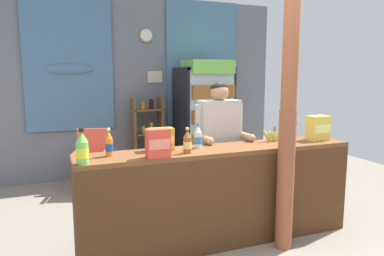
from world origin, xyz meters
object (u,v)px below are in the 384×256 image
soda_bottle_water (198,137)px  banana_bunch (274,135)px  soda_bottle_iced_tea (187,142)px  snack_box_crackers (158,143)px  drink_fridge (205,113)px  shopkeeper (219,136)px  stall_counter (225,189)px  soda_bottle_lime_soda (82,149)px  snack_box_choco_powder (161,139)px  plastic_lawn_chair (92,156)px  snack_box_instant_noodle (318,128)px  timber_post (288,116)px  bottle_shelf_rack (148,136)px  soda_bottle_orange_soda (109,144)px

soda_bottle_water → banana_bunch: bearing=1.4°
soda_bottle_iced_tea → snack_box_crackers: size_ratio=0.95×
drink_fridge → shopkeeper: (-0.58, -1.72, -0.04)m
shopkeeper → soda_bottle_iced_tea: shopkeeper is taller
stall_counter → soda_bottle_lime_soda: soda_bottle_lime_soda is taller
snack_box_choco_powder → soda_bottle_lime_soda: bearing=-159.2°
plastic_lawn_chair → stall_counter: bearing=-65.3°
snack_box_crackers → drink_fridge: bearing=58.2°
banana_bunch → shopkeeper: bearing=144.9°
plastic_lawn_chair → snack_box_crackers: bearing=-81.7°
banana_bunch → snack_box_choco_powder: bearing=179.5°
snack_box_crackers → snack_box_instant_noodle: snack_box_instant_noodle is taller
drink_fridge → snack_box_choco_powder: drink_fridge is taller
soda_bottle_water → banana_bunch: 0.86m
timber_post → soda_bottle_lime_soda: timber_post is taller
bottle_shelf_rack → soda_bottle_water: bearing=-93.1°
soda_bottle_iced_tea → snack_box_choco_powder: soda_bottle_iced_tea is taller
shopkeeper → soda_bottle_water: size_ratio=6.48×
bottle_shelf_rack → soda_bottle_orange_soda: bearing=-111.5°
soda_bottle_iced_tea → snack_box_crackers: 0.30m
soda_bottle_iced_tea → soda_bottle_water: soda_bottle_water is taller
soda_bottle_orange_soda → snack_box_instant_noodle: 2.16m
drink_fridge → plastic_lawn_chair: size_ratio=2.12×
timber_post → drink_fridge: 2.51m
snack_box_crackers → snack_box_choco_powder: 0.29m
shopkeeper → bottle_shelf_rack: bearing=97.4°
shopkeeper → snack_box_choco_powder: (-0.74, -0.32, 0.07)m
snack_box_choco_powder → snack_box_instant_noodle: 1.69m
stall_counter → snack_box_crackers: 0.83m
stall_counter → plastic_lawn_chair: 2.35m
plastic_lawn_chair → timber_post: bearing=-58.0°
soda_bottle_lime_soda → plastic_lawn_chair: bearing=82.7°
snack_box_crackers → timber_post: bearing=-8.5°
snack_box_instant_noodle → banana_bunch: size_ratio=0.94×
bottle_shelf_rack → snack_box_crackers: (-0.59, -2.63, 0.40)m
soda_bottle_lime_soda → drink_fridge: bearing=48.6°
soda_bottle_lime_soda → bottle_shelf_rack: bearing=65.6°
timber_post → snack_box_instant_noodle: (0.63, 0.33, -0.19)m
snack_box_instant_noodle → shopkeeper: bearing=155.4°
snack_box_choco_powder → snack_box_instant_noodle: bearing=-3.9°
stall_counter → soda_bottle_orange_soda: soda_bottle_orange_soda is taller
soda_bottle_orange_soda → soda_bottle_water: soda_bottle_orange_soda is taller
timber_post → snack_box_instant_noodle: timber_post is taller
drink_fridge → plastic_lawn_chair: bearing=-176.5°
stall_counter → soda_bottle_iced_tea: (-0.37, 0.00, 0.47)m
drink_fridge → soda_bottle_iced_tea: bearing=-117.0°
soda_bottle_lime_soda → snack_box_choco_powder: (0.71, 0.27, -0.02)m
soda_bottle_iced_tea → snack_box_instant_noodle: snack_box_instant_noodle is taller
drink_fridge → bottle_shelf_rack: (-0.85, 0.32, -0.35)m
drink_fridge → soda_bottle_lime_soda: (-2.04, -2.31, 0.04)m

